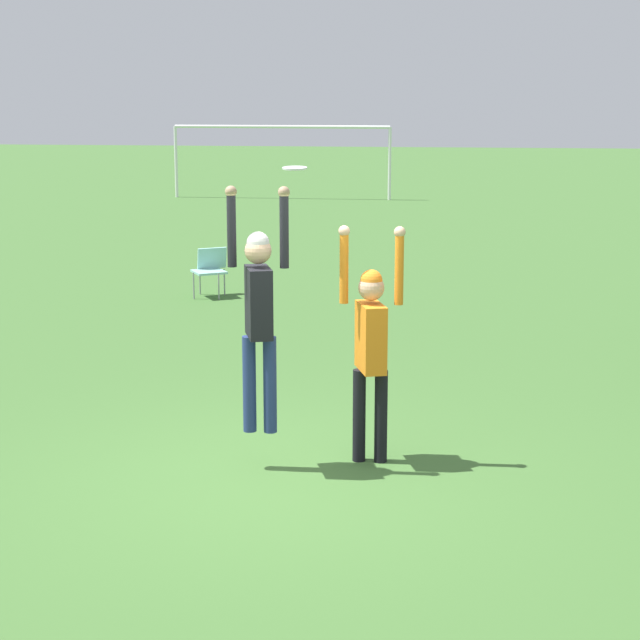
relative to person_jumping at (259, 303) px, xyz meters
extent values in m
plane|color=#3D662D|center=(0.17, -0.20, -1.54)|extent=(120.00, 120.00, 0.00)
cylinder|color=navy|center=(-0.09, 0.00, -0.74)|extent=(0.12, 0.12, 0.88)
cylinder|color=navy|center=(0.09, 0.00, -0.74)|extent=(0.12, 0.12, 0.88)
cube|color=black|center=(0.00, 0.00, 0.01)|extent=(0.32, 0.46, 0.62)
sphere|color=tan|center=(0.00, 0.00, 0.47)|extent=(0.24, 0.24, 0.24)
sphere|color=#B7B2AD|center=(0.00, 0.00, 0.53)|extent=(0.20, 0.20, 0.20)
cylinder|color=black|center=(-0.23, 0.00, 0.65)|extent=(0.08, 0.08, 0.66)
sphere|color=tan|center=(-0.23, 0.00, 0.98)|extent=(0.10, 0.10, 0.10)
cylinder|color=black|center=(0.23, 0.00, 0.65)|extent=(0.08, 0.08, 0.66)
sphere|color=tan|center=(0.23, 0.00, 0.98)|extent=(0.10, 0.10, 0.10)
cylinder|color=black|center=(0.87, 0.33, -1.10)|extent=(0.12, 0.12, 0.87)
cylinder|color=black|center=(1.07, 0.33, -1.10)|extent=(0.12, 0.12, 0.87)
cube|color=orange|center=(0.97, 0.33, -0.35)|extent=(0.33, 0.49, 0.62)
sphere|color=tan|center=(0.97, 0.33, 0.10)|extent=(0.24, 0.24, 0.24)
sphere|color=orange|center=(0.97, 0.33, 0.17)|extent=(0.20, 0.20, 0.20)
cylinder|color=orange|center=(0.72, 0.33, 0.28)|extent=(0.08, 0.08, 0.65)
sphere|color=tan|center=(0.72, 0.33, 0.61)|extent=(0.10, 0.10, 0.10)
cylinder|color=orange|center=(1.22, 0.33, 0.28)|extent=(0.08, 0.08, 0.65)
sphere|color=tan|center=(1.22, 0.33, 0.61)|extent=(0.10, 0.10, 0.10)
cylinder|color=white|center=(0.27, 0.34, 1.16)|extent=(0.22, 0.22, 0.03)
cylinder|color=gray|center=(-2.64, 7.91, -1.31)|extent=(0.02, 0.02, 0.45)
cylinder|color=gray|center=(-2.21, 7.91, -1.31)|extent=(0.02, 0.02, 0.45)
cylinder|color=gray|center=(-2.64, 8.33, -1.31)|extent=(0.02, 0.02, 0.45)
cylinder|color=gray|center=(-2.21, 8.33, -1.31)|extent=(0.02, 0.02, 0.45)
cube|color=#8CC6C1|center=(-2.42, 8.12, -1.11)|extent=(0.69, 0.69, 0.04)
cube|color=#8CC6C1|center=(-2.42, 8.35, -0.91)|extent=(0.48, 0.35, 0.36)
cylinder|color=white|center=(-7.61, 25.21, -0.39)|extent=(0.10, 0.10, 2.30)
cylinder|color=white|center=(-0.61, 25.21, -0.39)|extent=(0.10, 0.10, 2.30)
cylinder|color=white|center=(-4.11, 25.21, 0.76)|extent=(7.00, 0.10, 0.10)
camera|label=1|loc=(1.77, -9.10, 1.81)|focal=60.00mm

